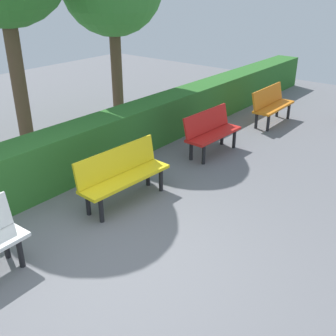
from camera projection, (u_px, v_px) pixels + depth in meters
The scene contains 5 objects.
ground_plane at pixel (114, 258), 5.12m from camera, with size 22.12×22.12×0.00m, color slate.
bench_orange at pixel (271, 104), 9.72m from camera, with size 1.46×0.47×0.86m.
bench_red at pixel (211, 130), 8.02m from camera, with size 1.38×0.52×0.86m.
bench_yellow at pixel (122, 173), 6.25m from camera, with size 1.59×0.53×0.86m.
hedge_row at pixel (68, 155), 6.98m from camera, with size 18.12×0.67×0.91m, color #2D6B28.
Camera 1 is at (2.81, 3.12, 3.21)m, focal length 43.27 mm.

